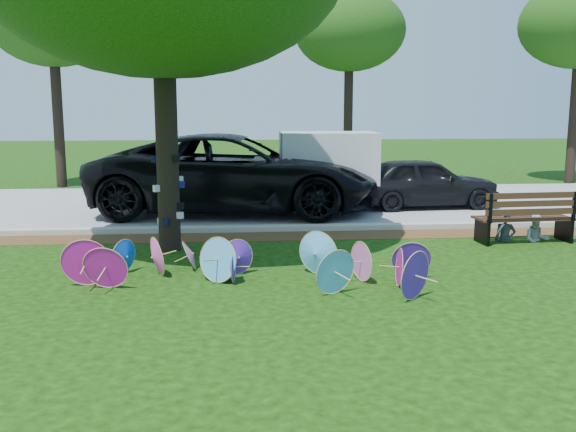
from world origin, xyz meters
The scene contains 12 objects.
ground centered at (0.00, 0.00, 0.00)m, with size 90.00×90.00×0.00m, color black.
mulch_strip centered at (0.00, 4.50, 0.01)m, with size 90.00×1.00×0.01m, color #472D16.
curb centered at (0.00, 5.20, 0.06)m, with size 90.00×0.30×0.12m, color #B7B5AD.
street centered at (0.00, 9.35, 0.01)m, with size 90.00×8.00×0.01m, color gray.
parasol_pile centered at (-0.17, 0.76, 0.36)m, with size 6.14×2.71×0.82m.
black_van centered at (-0.48, 7.82, 1.07)m, with size 3.55×7.70×2.14m, color black.
dark_pickup centered at (4.88, 8.31, 0.72)m, with size 1.70×4.24×1.44m, color black.
cargo_trailer centered at (2.15, 8.32, 1.23)m, with size 2.65×1.68×2.45m, color silver.
park_bench centered at (5.68, 3.55, 0.55)m, with size 2.11×0.80×1.10m, color black, non-canonical shape.
person_left centered at (5.33, 3.60, 0.61)m, with size 0.44×0.29×1.22m, color #37404C.
person_right centered at (6.03, 3.60, 0.56)m, with size 0.54×0.42×1.11m, color silver.
bg_trees centered at (3.17, 14.63, 5.77)m, with size 23.21×7.06×7.40m.
Camera 1 is at (-0.43, -9.52, 2.91)m, focal length 40.00 mm.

